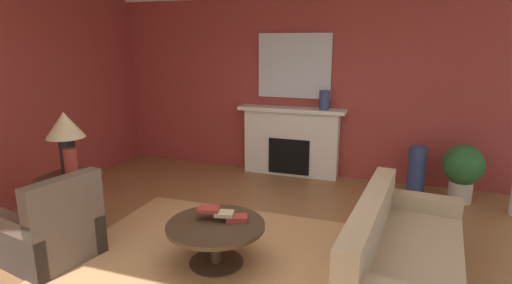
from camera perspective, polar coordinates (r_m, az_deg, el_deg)
The scene contains 18 objects.
ground_plane at distance 4.52m, azimuth -2.48°, elevation -15.73°, with size 8.83×8.83×0.00m, color olive.
wall_fireplace at distance 6.95m, azimuth 7.02°, elevation 8.04°, with size 7.39×0.12×3.08m, color #9E3833.
wall_window at distance 6.35m, azimuth -31.98°, elevation 5.53°, with size 0.12×6.69×3.08m, color #9E3833.
area_rug at distance 4.40m, azimuth -5.55°, elevation -16.55°, with size 3.19×2.79×0.01m, color tan.
fireplace at distance 6.95m, azimuth 4.91°, elevation -0.17°, with size 1.80×0.35×1.17m.
mantel_mirror at distance 6.88m, azimuth 5.39°, elevation 10.57°, with size 1.23×0.04×1.06m, color silver.
sofa at distance 4.05m, azimuth 19.70°, elevation -15.56°, with size 1.10×2.18×0.85m.
armchair_near_window at distance 4.82m, azimuth -26.73°, elevation -11.25°, with size 0.94×0.94×0.95m.
coffee_table at distance 4.25m, azimuth -5.66°, elevation -12.71°, with size 1.00×1.00×0.45m.
side_table at distance 5.43m, azimuth -24.27°, elevation -7.15°, with size 0.56×0.56×0.70m.
table_lamp at distance 5.21m, azimuth -25.17°, elevation 1.38°, with size 0.44×0.44×0.75m.
vase_on_side_table at distance 5.10m, azimuth -24.49°, elevation -2.82°, with size 0.14×0.14×0.35m, color #9E3328.
vase_tall_corner at distance 6.52m, azimuth 21.56°, elevation -3.74°, with size 0.26×0.26×0.74m, color navy.
vase_mantel_right at distance 6.65m, azimuth 9.56°, elevation 5.79°, with size 0.17×0.17×0.31m, color navy.
book_red_cover at distance 4.23m, azimuth -2.71°, elevation -10.62°, with size 0.21×0.14×0.06m, color maroon.
book_art_folio at distance 4.23m, azimuth -4.47°, elevation -9.98°, with size 0.18×0.15×0.04m, color tan.
book_small_novel at distance 4.27m, azimuth -6.66°, elevation -9.30°, with size 0.22×0.16×0.03m, color maroon.
potted_plant at distance 6.45m, azimuth 27.00°, elevation -3.34°, with size 0.56×0.56×0.83m.
Camera 1 is at (1.48, -3.65, 2.23)m, focal length 28.55 mm.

